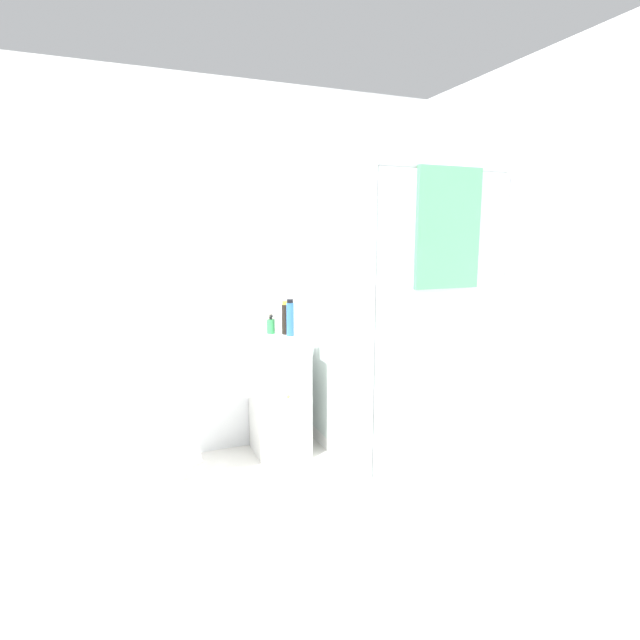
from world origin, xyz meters
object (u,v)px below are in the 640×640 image
at_px(shampoo_bottle_blue, 290,318).
at_px(soap_dispenser, 271,326).
at_px(sink, 166,373).
at_px(shampoo_bottle_tall_black, 286,318).
at_px(lotion_bottle_white, 269,322).

bearing_deg(shampoo_bottle_blue, soap_dispenser, 129.41).
distance_m(soap_dispenser, shampoo_bottle_blue, 0.17).
bearing_deg(sink, soap_dispenser, 14.53).
bearing_deg(shampoo_bottle_tall_black, shampoo_bottle_blue, -84.41).
bearing_deg(sink, shampoo_bottle_tall_black, 9.13).
xyz_separation_m(sink, lotion_bottle_white, (0.71, 0.25, 0.22)).
relative_size(soap_dispenser, lotion_bottle_white, 0.81).
bearing_deg(shampoo_bottle_blue, shampoo_bottle_tall_black, 95.59).
relative_size(sink, lotion_bottle_white, 6.46).
distance_m(soap_dispenser, shampoo_bottle_tall_black, 0.12).
xyz_separation_m(sink, shampoo_bottle_tall_black, (0.79, 0.13, 0.26)).
bearing_deg(sink, lotion_bottle_white, 19.62).
bearing_deg(soap_dispenser, shampoo_bottle_tall_black, -30.66).
relative_size(shampoo_bottle_tall_black, shampoo_bottle_blue, 0.92).
distance_m(sink, shampoo_bottle_blue, 0.85).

